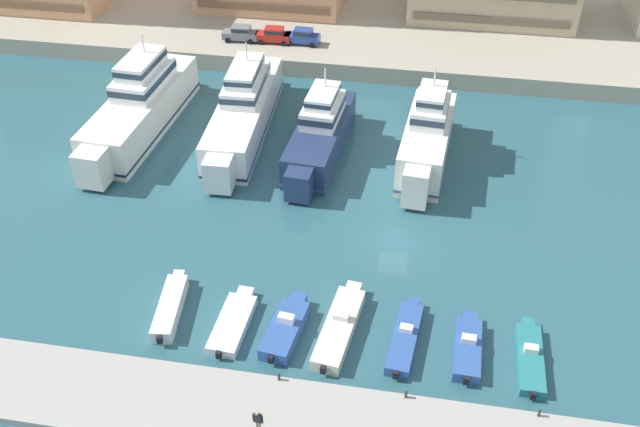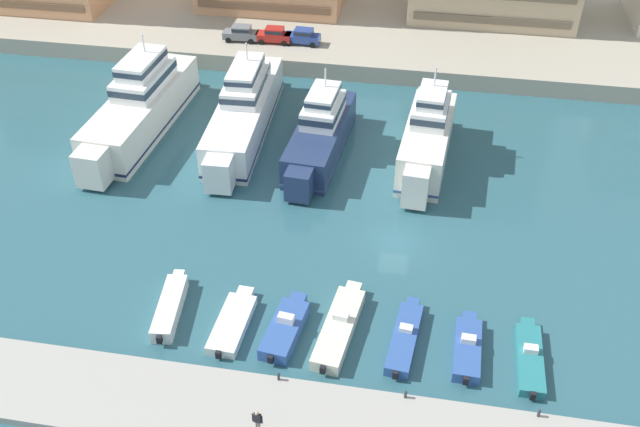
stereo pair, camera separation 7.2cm
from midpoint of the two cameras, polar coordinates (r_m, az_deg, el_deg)
name	(u,v)px [view 1 (the left image)]	position (r m, az deg, el deg)	size (l,w,h in m)	color
ground_plane	(395,241)	(58.58, 5.99, -2.17)	(400.00, 400.00, 0.00)	#2D5B66
yacht_ivory_far_left	(140,106)	(73.42, -14.22, 8.35)	(6.01, 21.75, 8.98)	silver
yacht_white_left	(244,110)	(71.45, -6.14, 8.25)	(5.24, 22.08, 8.23)	white
yacht_navy_mid_left	(320,133)	(67.64, -0.03, 6.46)	(5.03, 16.82, 7.87)	navy
yacht_ivory_center_left	(427,138)	(66.86, 8.51, 6.00)	(4.92, 15.94, 8.79)	silver
motorboat_white_far_left	(170,307)	(53.08, -11.93, -7.31)	(2.20, 6.95, 1.09)	white
motorboat_white_left	(233,323)	(51.51, -7.01, -8.66)	(2.34, 6.80, 0.81)	white
motorboat_blue_mid_left	(286,328)	(50.59, -2.81, -9.14)	(2.68, 6.56, 1.61)	#33569E
motorboat_cream_center_left	(340,327)	(50.67, 1.54, -9.05)	(2.88, 8.66, 1.48)	beige
motorboat_blue_center	(405,337)	(50.43, 6.77, -9.81)	(2.25, 7.39, 1.21)	#33569E
motorboat_blue_center_right	(468,348)	(50.44, 11.69, -10.47)	(1.94, 6.32, 1.34)	#33569E
motorboat_teal_mid_right	(530,357)	(50.98, 16.41, -10.99)	(1.72, 6.96, 1.16)	teal
car_grey_far_left	(241,33)	(86.57, -6.39, 14.17)	(4.17, 2.06, 1.80)	slate
car_red_left	(274,34)	(85.80, -3.76, 14.10)	(4.15, 2.03, 1.80)	red
car_blue_mid_left	(302,36)	(85.28, -1.44, 14.02)	(4.15, 2.02, 1.80)	#28428E
pedestrian_near_edge	(258,420)	(44.50, -5.04, -16.10)	(0.68, 0.29, 1.76)	#7A6B56
bollard_west	(279,376)	(47.32, -3.35, -12.87)	(0.20, 0.20, 0.61)	#2D2D33
bollard_west_mid	(406,394)	(46.69, 6.85, -14.14)	(0.20, 0.20, 0.61)	#2D2D33
bollard_east_mid	(539,412)	(47.49, 17.10, -14.97)	(0.20, 0.20, 0.61)	#2D2D33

